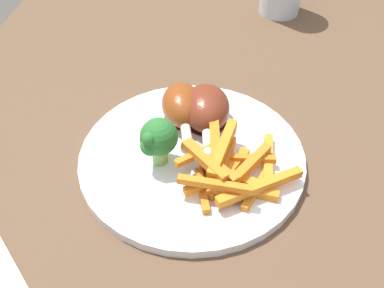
{
  "coord_description": "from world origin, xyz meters",
  "views": [
    {
      "loc": [
        0.38,
        0.13,
        1.16
      ],
      "look_at": [
        -0.04,
        0.04,
        0.73
      ],
      "focal_mm": 48.24,
      "sensor_mm": 36.0,
      "label": 1
    }
  ],
  "objects_px": {
    "dining_table": "(154,243)",
    "carrot_fries_pile": "(231,169)",
    "broccoli_floret_front": "(158,139)",
    "chicken_drumstick_far": "(206,110)",
    "chicken_drumstick_near": "(182,107)",
    "dinner_plate": "(192,159)"
  },
  "relations": [
    {
      "from": "dining_table",
      "to": "carrot_fries_pile",
      "type": "xyz_separation_m",
      "value": [
        -0.02,
        0.09,
        0.14
      ]
    },
    {
      "from": "chicken_drumstick_near",
      "to": "chicken_drumstick_far",
      "type": "height_order",
      "value": "chicken_drumstick_far"
    },
    {
      "from": "broccoli_floret_front",
      "to": "carrot_fries_pile",
      "type": "bearing_deg",
      "value": 84.81
    },
    {
      "from": "broccoli_floret_front",
      "to": "chicken_drumstick_near",
      "type": "relative_size",
      "value": 0.51
    },
    {
      "from": "broccoli_floret_front",
      "to": "chicken_drumstick_far",
      "type": "distance_m",
      "value": 0.09
    },
    {
      "from": "dinner_plate",
      "to": "chicken_drumstick_far",
      "type": "bearing_deg",
      "value": 174.0
    },
    {
      "from": "chicken_drumstick_far",
      "to": "dinner_plate",
      "type": "bearing_deg",
      "value": -6.0
    },
    {
      "from": "dinner_plate",
      "to": "carrot_fries_pile",
      "type": "bearing_deg",
      "value": 63.47
    },
    {
      "from": "dinner_plate",
      "to": "chicken_drumstick_near",
      "type": "relative_size",
      "value": 2.23
    },
    {
      "from": "dining_table",
      "to": "carrot_fries_pile",
      "type": "bearing_deg",
      "value": 102.05
    },
    {
      "from": "dinner_plate",
      "to": "broccoli_floret_front",
      "type": "xyz_separation_m",
      "value": [
        0.02,
        -0.04,
        0.04
      ]
    },
    {
      "from": "dining_table",
      "to": "carrot_fries_pile",
      "type": "distance_m",
      "value": 0.17
    },
    {
      "from": "chicken_drumstick_far",
      "to": "carrot_fries_pile",
      "type": "bearing_deg",
      "value": 27.73
    },
    {
      "from": "dinner_plate",
      "to": "chicken_drumstick_far",
      "type": "distance_m",
      "value": 0.07
    },
    {
      "from": "carrot_fries_pile",
      "to": "chicken_drumstick_near",
      "type": "distance_m",
      "value": 0.11
    },
    {
      "from": "dinner_plate",
      "to": "broccoli_floret_front",
      "type": "relative_size",
      "value": 4.39
    },
    {
      "from": "dining_table",
      "to": "broccoli_floret_front",
      "type": "height_order",
      "value": "broccoli_floret_front"
    },
    {
      "from": "dining_table",
      "to": "chicken_drumstick_near",
      "type": "xyz_separation_m",
      "value": [
        -0.1,
        0.02,
        0.15
      ]
    },
    {
      "from": "carrot_fries_pile",
      "to": "chicken_drumstick_far",
      "type": "bearing_deg",
      "value": -152.27
    },
    {
      "from": "dining_table",
      "to": "broccoli_floret_front",
      "type": "relative_size",
      "value": 16.96
    },
    {
      "from": "chicken_drumstick_near",
      "to": "carrot_fries_pile",
      "type": "bearing_deg",
      "value": 41.34
    },
    {
      "from": "chicken_drumstick_near",
      "to": "chicken_drumstick_far",
      "type": "relative_size",
      "value": 0.92
    }
  ]
}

